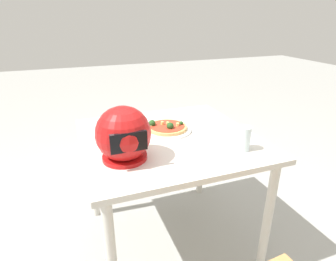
# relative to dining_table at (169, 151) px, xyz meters

# --- Properties ---
(ground_plane) EXTENTS (14.00, 14.00, 0.00)m
(ground_plane) POSITION_rel_dining_table_xyz_m (0.00, 0.00, -0.66)
(ground_plane) COLOR #9E9E99
(dining_table) EXTENTS (0.98, 0.95, 0.75)m
(dining_table) POSITION_rel_dining_table_xyz_m (0.00, 0.00, 0.00)
(dining_table) COLOR beige
(dining_table) RESTS_ON ground
(pizza_plate) EXTENTS (0.29, 0.29, 0.01)m
(pizza_plate) POSITION_rel_dining_table_xyz_m (-0.02, -0.09, 0.10)
(pizza_plate) COLOR white
(pizza_plate) RESTS_ON dining_table
(pizza) EXTENTS (0.24, 0.24, 0.06)m
(pizza) POSITION_rel_dining_table_xyz_m (-0.02, -0.09, 0.12)
(pizza) COLOR tan
(pizza) RESTS_ON pizza_plate
(motorcycle_helmet) EXTENTS (0.27, 0.27, 0.27)m
(motorcycle_helmet) POSITION_rel_dining_table_xyz_m (0.29, 0.17, 0.22)
(motorcycle_helmet) COLOR #B21414
(motorcycle_helmet) RESTS_ON dining_table
(drinking_glass) EXTENTS (0.07, 0.07, 0.13)m
(drinking_glass) POSITION_rel_dining_table_xyz_m (-0.30, 0.29, 0.16)
(drinking_glass) COLOR silver
(drinking_glass) RESTS_ON dining_table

